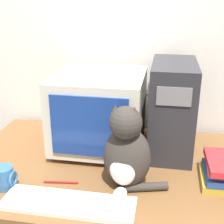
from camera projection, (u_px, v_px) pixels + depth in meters
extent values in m
cube|color=silver|center=(122.00, 30.00, 1.69)|extent=(7.00, 0.05, 2.50)
cube|color=beige|center=(100.00, 144.00, 1.59)|extent=(0.29, 0.26, 0.02)
cube|color=beige|center=(100.00, 109.00, 1.52)|extent=(0.42, 0.43, 0.35)
cube|color=navy|center=(89.00, 127.00, 1.32)|extent=(0.34, 0.01, 0.27)
cube|color=#28282D|center=(172.00, 108.00, 1.48)|extent=(0.20, 0.39, 0.44)
cube|color=slate|center=(174.00, 97.00, 1.26)|extent=(0.14, 0.01, 0.08)
cube|color=silver|center=(69.00, 204.00, 1.14)|extent=(0.49, 0.14, 0.02)
cube|color=silver|center=(68.00, 201.00, 1.14)|extent=(0.44, 0.11, 0.00)
ellipsoid|color=#38332D|center=(127.00, 157.00, 1.23)|extent=(0.21, 0.19, 0.25)
ellipsoid|color=white|center=(123.00, 169.00, 1.18)|extent=(0.11, 0.06, 0.14)
sphere|color=#38332D|center=(126.00, 123.00, 1.15)|extent=(0.14, 0.14, 0.12)
cone|color=#38332D|center=(115.00, 109.00, 1.14)|extent=(0.03, 0.03, 0.04)
cone|color=#38332D|center=(135.00, 111.00, 1.12)|extent=(0.03, 0.03, 0.04)
ellipsoid|color=white|center=(120.00, 194.00, 1.18)|extent=(0.06, 0.08, 0.04)
cylinder|color=#38332D|center=(146.00, 187.00, 1.23)|extent=(0.17, 0.08, 0.03)
cube|color=gold|center=(218.00, 178.00, 1.29)|extent=(0.14, 0.21, 0.03)
cube|color=#234793|center=(219.00, 173.00, 1.27)|extent=(0.12, 0.19, 0.03)
cube|color=pink|center=(222.00, 167.00, 1.26)|extent=(0.12, 0.16, 0.03)
cube|color=red|center=(222.00, 162.00, 1.25)|extent=(0.12, 0.21, 0.03)
cylinder|color=maroon|center=(61.00, 182.00, 1.28)|extent=(0.14, 0.03, 0.01)
cylinder|color=#33669E|center=(4.00, 178.00, 1.24)|extent=(0.08, 0.08, 0.09)
torus|color=#33669E|center=(13.00, 179.00, 1.23)|extent=(0.01, 0.06, 0.06)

